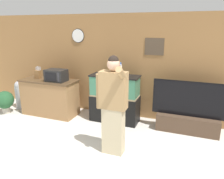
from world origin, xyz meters
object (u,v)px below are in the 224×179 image
Objects in this scene: tv_on_stand at (188,118)px; person_standing at (113,105)px; knife_block at (38,74)px; microwave at (56,75)px; counter_island at (50,97)px; potted_plant at (5,101)px; aquarium_on_stand at (115,99)px; trash_bin at (21,94)px.

person_standing is (-1.26, -1.39, 0.61)m from tv_on_stand.
knife_block reaches higher than tv_on_stand.
microwave is 2.26m from person_standing.
tv_on_stand is (3.86, 0.17, -0.73)m from knife_block.
potted_plant is (-1.19, -0.40, -0.12)m from counter_island.
tv_on_stand is 2.59× the size of potted_plant.
microwave reaches higher than aquarium_on_stand.
person_standing is at bearing -132.24° from tv_on_stand.
trash_bin is at bearing 173.97° from microwave.
knife_block is 0.53× the size of potted_plant.
person_standing is at bearing -20.80° from trash_bin.
counter_island is 0.81× the size of person_standing.
microwave is at bearing -6.03° from trash_bin.
aquarium_on_stand is 1.48m from person_standing.
microwave is 0.66m from knife_block.
tv_on_stand is 0.88× the size of person_standing.
microwave reaches higher than tv_on_stand.
knife_block is 0.40× the size of trash_bin.
aquarium_on_stand is at bearing 9.19° from microwave.
microwave is 1.60m from aquarium_on_stand.
microwave is at bearing -175.26° from tv_on_stand.
aquarium_on_stand is 3.02m from potted_plant.
potted_plant is at bearing -172.48° from tv_on_stand.
person_standing reaches higher than knife_block.
counter_island is 0.93× the size of tv_on_stand.
counter_island is 2.56m from person_standing.
tv_on_stand is at bearing 2.47° from knife_block.
counter_island is 4.57× the size of knife_block.
counter_island is at bearing 152.48° from person_standing.
potted_plant is (-2.96, -0.59, -0.23)m from aquarium_on_stand.
person_standing reaches higher than aquarium_on_stand.
counter_island is 1.25× the size of aquarium_on_stand.
counter_island is 2.40× the size of potted_plant.
counter_island is 3.50m from tv_on_stand.
knife_block is 2.88m from person_standing.
knife_block is at bearing -3.57° from trash_bin.
trash_bin is at bearing 174.77° from counter_island.
counter_island reaches higher than potted_plant.
tv_on_stand reaches higher than counter_island.
counter_island is 1.26m from potted_plant.
person_standing is at bearing -71.18° from aquarium_on_stand.
counter_island is 1.84× the size of trash_bin.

